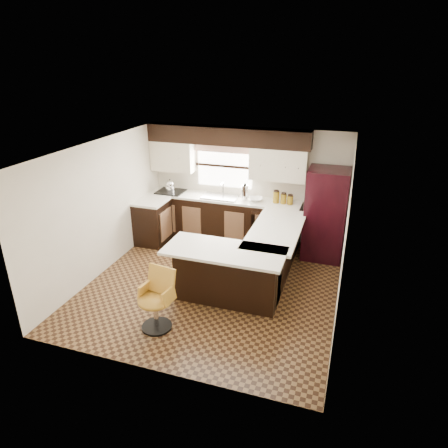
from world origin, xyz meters
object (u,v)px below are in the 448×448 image
(bar_chair, at_px, (155,301))
(peninsula_long, at_px, (272,253))
(peninsula_return, at_px, (228,275))
(refrigerator, at_px, (325,214))

(bar_chair, bearing_deg, peninsula_long, 66.35)
(peninsula_return, height_order, bar_chair, bar_chair)
(peninsula_return, xyz_separation_m, bar_chair, (-0.76, -1.05, 0.01))
(peninsula_long, bearing_deg, peninsula_return, -118.30)
(refrigerator, xyz_separation_m, bar_chair, (-2.08, -3.11, -0.43))
(peninsula_long, xyz_separation_m, peninsula_return, (-0.53, -0.97, 0.00))
(peninsula_return, distance_m, bar_chair, 1.29)
(peninsula_long, xyz_separation_m, refrigerator, (0.80, 1.09, 0.44))
(refrigerator, relative_size, bar_chair, 1.94)
(peninsula_long, distance_m, bar_chair, 2.40)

